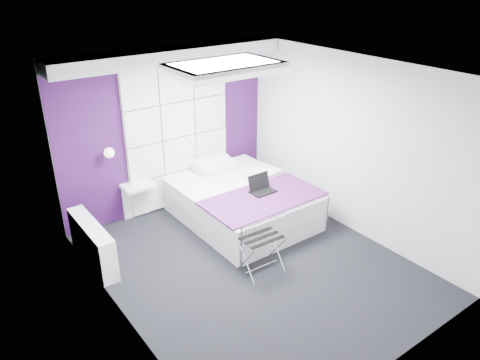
# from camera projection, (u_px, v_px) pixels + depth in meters

# --- Properties ---
(floor) EXTENTS (4.40, 4.40, 0.00)m
(floor) POSITION_uv_depth(u_px,v_px,m) (252.00, 264.00, 6.32)
(floor) COLOR black
(floor) RESTS_ON ground
(ceiling) EXTENTS (4.40, 4.40, 0.00)m
(ceiling) POSITION_uv_depth(u_px,v_px,m) (254.00, 71.00, 5.22)
(ceiling) COLOR white
(ceiling) RESTS_ON wall_back
(wall_back) EXTENTS (3.60, 0.00, 3.60)m
(wall_back) POSITION_uv_depth(u_px,v_px,m) (168.00, 130.00, 7.37)
(wall_back) COLOR silver
(wall_back) RESTS_ON floor
(wall_left) EXTENTS (0.00, 4.40, 4.40)m
(wall_left) POSITION_uv_depth(u_px,v_px,m) (115.00, 220.00, 4.80)
(wall_left) COLOR silver
(wall_left) RESTS_ON floor
(wall_right) EXTENTS (0.00, 4.40, 4.40)m
(wall_right) POSITION_uv_depth(u_px,v_px,m) (352.00, 146.00, 6.74)
(wall_right) COLOR silver
(wall_right) RESTS_ON floor
(accent_wall) EXTENTS (3.58, 0.02, 2.58)m
(accent_wall) POSITION_uv_depth(u_px,v_px,m) (168.00, 130.00, 7.37)
(accent_wall) COLOR #360F43
(accent_wall) RESTS_ON wall_back
(soffit) EXTENTS (3.58, 0.50, 0.20)m
(soffit) POSITION_uv_depth(u_px,v_px,m) (171.00, 55.00, 6.68)
(soffit) COLOR white
(soffit) RESTS_ON wall_back
(headboard) EXTENTS (1.80, 0.08, 2.30)m
(headboard) POSITION_uv_depth(u_px,v_px,m) (178.00, 137.00, 7.46)
(headboard) COLOR silver
(headboard) RESTS_ON wall_back
(skylight) EXTENTS (1.36, 0.86, 0.12)m
(skylight) POSITION_uv_depth(u_px,v_px,m) (224.00, 67.00, 5.68)
(skylight) COLOR white
(skylight) RESTS_ON ceiling
(wall_lamp) EXTENTS (0.15, 0.15, 0.15)m
(wall_lamp) POSITION_uv_depth(u_px,v_px,m) (108.00, 152.00, 6.74)
(wall_lamp) COLOR white
(wall_lamp) RESTS_ON wall_back
(radiator) EXTENTS (0.22, 1.20, 0.60)m
(radiator) POSITION_uv_depth(u_px,v_px,m) (92.00, 244.00, 6.23)
(radiator) COLOR white
(radiator) RESTS_ON floor
(bed) EXTENTS (1.76, 2.12, 0.74)m
(bed) POSITION_uv_depth(u_px,v_px,m) (241.00, 201.00, 7.31)
(bed) COLOR white
(bed) RESTS_ON floor
(nightstand) EXTENTS (0.48, 0.37, 0.05)m
(nightstand) POSITION_uv_depth(u_px,v_px,m) (138.00, 186.00, 7.19)
(nightstand) COLOR white
(nightstand) RESTS_ON wall_back
(luggage_rack) EXTENTS (0.52, 0.38, 0.51)m
(luggage_rack) POSITION_uv_depth(u_px,v_px,m) (261.00, 254.00, 6.09)
(luggage_rack) COLOR silver
(luggage_rack) RESTS_ON floor
(laptop) EXTENTS (0.37, 0.26, 0.26)m
(laptop) POSITION_uv_depth(u_px,v_px,m) (261.00, 187.00, 6.96)
(laptop) COLOR black
(laptop) RESTS_ON bed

